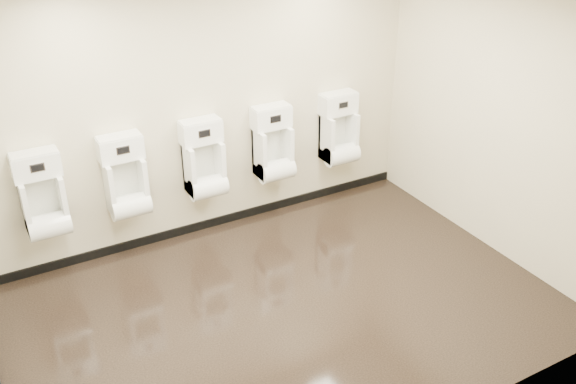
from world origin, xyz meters
name	(u,v)px	position (x,y,z in m)	size (l,w,h in m)	color
ground	(285,309)	(0.00, 0.00, 0.00)	(5.00, 3.50, 0.00)	black
ceiling	(284,8)	(0.00, 0.00, 2.80)	(5.00, 3.50, 0.00)	silver
back_wall	(204,112)	(0.00, 1.75, 1.40)	(5.00, 0.02, 2.80)	beige
front_wall	(418,286)	(0.00, -1.75, 1.40)	(5.00, 0.02, 2.80)	beige
right_wall	(501,123)	(2.50, 0.00, 1.40)	(0.02, 3.50, 2.80)	beige
skirting_back	(211,223)	(0.00, 1.74, 0.05)	(5.00, 0.02, 0.10)	black
urinal_0	(44,201)	(-1.75, 1.60, 0.87)	(0.45, 0.34, 0.84)	white
urinal_1	(126,182)	(-0.94, 1.60, 0.87)	(0.45, 0.34, 0.84)	white
urinal_2	(204,164)	(-0.09, 1.60, 0.87)	(0.45, 0.34, 0.84)	white
urinal_3	(273,149)	(0.74, 1.60, 0.87)	(0.45, 0.34, 0.84)	white
urinal_4	(339,134)	(1.63, 1.60, 0.87)	(0.45, 0.34, 0.84)	white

